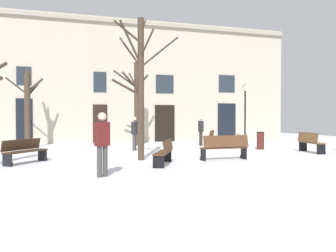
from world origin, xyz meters
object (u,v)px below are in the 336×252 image
tree_near_facade (28,106)px  bench_by_litter_bin (25,151)px  bench_near_center_tree (225,147)px  person_strolling (201,130)px  bench_back_to_back_left (310,142)px  tree_left_of_center (141,82)px  person_crossing_plaza (102,141)px  streetlamp (245,107)px  tree_right_of_center (136,101)px  bench_facing_shops (214,137)px  bench_back_to_back_right (164,152)px  person_by_shop_door (134,132)px  litter_bin (260,141)px

tree_near_facade → bench_by_litter_bin: 7.20m
tree_near_facade → bench_near_center_tree: (7.52, -8.25, -1.76)m
bench_near_center_tree → person_strolling: 7.04m
bench_back_to_back_left → person_strolling: person_strolling is taller
tree_left_of_center → bench_back_to_back_left: 8.54m
bench_by_litter_bin → person_crossing_plaza: person_crossing_plaza is taller
tree_left_of_center → streetlamp: 10.45m
tree_right_of_center → bench_near_center_tree: 8.43m
tree_right_of_center → person_crossing_plaza: 11.11m
tree_right_of_center → bench_by_litter_bin: (-5.61, -6.71, -2.15)m
bench_facing_shops → bench_back_to_back_right: (-5.69, -8.12, 0.01)m
streetlamp → bench_by_litter_bin: 13.94m
tree_near_facade → person_by_shop_door: (5.10, -3.25, -1.34)m
tree_left_of_center → bench_by_litter_bin: size_ratio=3.27×
bench_back_to_back_left → tree_left_of_center: bearing=101.9°
bench_back_to_back_left → bench_by_litter_bin: bench_back_to_back_left is taller
bench_near_center_tree → tree_right_of_center: bearing=-79.3°
bench_back_to_back_left → bench_facing_shops: size_ratio=1.05×
tree_near_facade → person_crossing_plaza: bearing=-76.7°
bench_by_litter_bin → person_crossing_plaza: 4.41m
person_crossing_plaza → person_strolling: (6.89, 9.23, -0.07)m
tree_near_facade → bench_back_to_back_left: tree_near_facade is taller
bench_facing_shops → bench_by_litter_bin: bearing=154.2°
litter_bin → person_by_shop_door: bearing=167.4°
tree_left_of_center → bench_by_litter_bin: (-4.17, 0.28, -2.54)m
tree_right_of_center → tree_left_of_center: bearing=-101.6°
bench_back_to_back_left → litter_bin: bearing=38.6°
tree_right_of_center → streetlamp: (6.78, -0.58, -0.34)m
tree_left_of_center → tree_near_facade: tree_left_of_center is taller
litter_bin → bench_near_center_tree: size_ratio=0.47×
bench_by_litter_bin → litter_bin: bearing=-38.9°
streetlamp → person_strolling: (-3.26, -0.66, -1.34)m
bench_near_center_tree → person_crossing_plaza: size_ratio=1.08×
bench_back_to_back_left → bench_by_litter_bin: 12.33m
tree_near_facade → tree_right_of_center: bearing=-2.4°
bench_back_to_back_right → tree_near_facade: bearing=-124.7°
tree_right_of_center → litter_bin: 7.34m
litter_bin → person_strolling: (-1.95, 3.16, 0.48)m
bench_facing_shops → bench_back_to_back_right: bench_back_to_back_right is taller
tree_near_facade → bench_back_to_back_right: tree_near_facade is taller
person_by_shop_door → person_strolling: 4.66m
bench_by_litter_bin → person_crossing_plaza: bearing=-109.9°
person_crossing_plaza → bench_back_to_back_left: bearing=177.3°
tree_right_of_center → person_strolling: (3.52, -1.24, -1.68)m
tree_right_of_center → bench_back_to_back_left: size_ratio=2.78×
streetlamp → litter_bin: (-1.31, -3.82, -1.82)m
bench_by_litter_bin → person_by_shop_door: (4.82, 3.72, 0.47)m
person_crossing_plaza → streetlamp: bearing=-159.3°
streetlamp → person_by_shop_door: 8.06m
tree_right_of_center → litter_bin: size_ratio=5.39×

